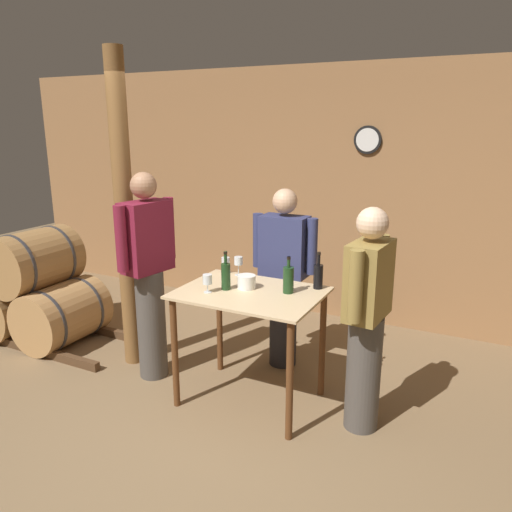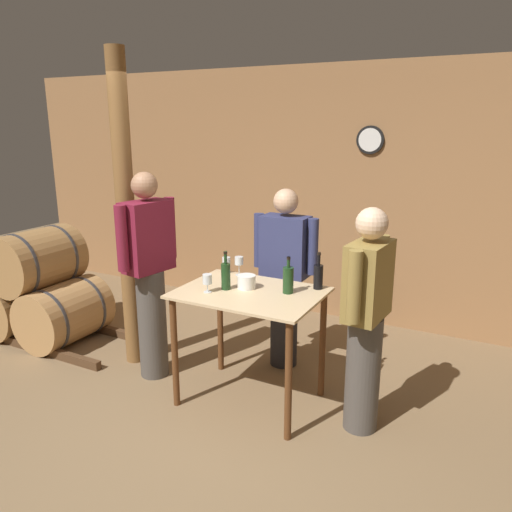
% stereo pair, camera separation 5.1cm
% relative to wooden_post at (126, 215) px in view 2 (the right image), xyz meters
% --- Properties ---
extents(ground_plane, '(14.00, 14.00, 0.00)m').
position_rel_wooden_post_xyz_m(ground_plane, '(1.18, -1.01, -1.35)').
color(ground_plane, brown).
extents(back_wall, '(8.40, 0.08, 2.70)m').
position_rel_wooden_post_xyz_m(back_wall, '(1.18, 1.91, 0.00)').
color(back_wall, '#996B42').
rests_on(back_wall, ground_plane).
extents(barrel_rack, '(2.08, 0.78, 1.12)m').
position_rel_wooden_post_xyz_m(barrel_rack, '(-1.18, -0.00, -0.89)').
color(barrel_rack, '#4C331E').
rests_on(barrel_rack, ground_plane).
extents(tasting_table, '(1.06, 0.77, 0.90)m').
position_rel_wooden_post_xyz_m(tasting_table, '(1.26, -0.12, -0.62)').
color(tasting_table, '#D1B284').
rests_on(tasting_table, ground_plane).
extents(wooden_post, '(0.16, 0.16, 2.70)m').
position_rel_wooden_post_xyz_m(wooden_post, '(0.00, 0.00, 0.00)').
color(wooden_post, brown).
rests_on(wooden_post, ground_plane).
extents(wine_bottle_far_left, '(0.07, 0.07, 0.29)m').
position_rel_wooden_post_xyz_m(wine_bottle_far_left, '(1.08, -0.15, -0.34)').
color(wine_bottle_far_left, '#193819').
rests_on(wine_bottle_far_left, tasting_table).
extents(wine_bottle_left, '(0.08, 0.08, 0.28)m').
position_rel_wooden_post_xyz_m(wine_bottle_left, '(1.52, -0.01, -0.35)').
color(wine_bottle_left, '#193819').
rests_on(wine_bottle_left, tasting_table).
extents(wine_bottle_center, '(0.07, 0.07, 0.28)m').
position_rel_wooden_post_xyz_m(wine_bottle_center, '(1.69, 0.18, -0.35)').
color(wine_bottle_center, black).
rests_on(wine_bottle_center, tasting_table).
extents(wine_glass_near_left, '(0.07, 0.07, 0.13)m').
position_rel_wooden_post_xyz_m(wine_glass_near_left, '(0.86, 0.22, -0.36)').
color(wine_glass_near_left, silver).
rests_on(wine_glass_near_left, tasting_table).
extents(wine_glass_near_center, '(0.07, 0.07, 0.16)m').
position_rel_wooden_post_xyz_m(wine_glass_near_center, '(0.99, 0.21, -0.33)').
color(wine_glass_near_center, silver).
rests_on(wine_glass_near_center, tasting_table).
extents(wine_glass_near_right, '(0.07, 0.07, 0.14)m').
position_rel_wooden_post_xyz_m(wine_glass_near_right, '(0.99, -0.27, -0.35)').
color(wine_glass_near_right, silver).
rests_on(wine_glass_near_right, tasting_table).
extents(ice_bucket, '(0.14, 0.14, 0.10)m').
position_rel_wooden_post_xyz_m(ice_bucket, '(1.20, -0.06, -0.40)').
color(ice_bucket, white).
rests_on(ice_bucket, tasting_table).
extents(person_host, '(0.29, 0.58, 1.74)m').
position_rel_wooden_post_xyz_m(person_host, '(0.33, -0.13, -0.43)').
color(person_host, '#4C4742').
rests_on(person_host, ground_plane).
extents(person_visitor_with_scarf, '(0.25, 0.59, 1.59)m').
position_rel_wooden_post_xyz_m(person_visitor_with_scarf, '(2.13, -0.07, -0.51)').
color(person_visitor_with_scarf, '#4C4742').
rests_on(person_visitor_with_scarf, ground_plane).
extents(person_visitor_bearded, '(0.59, 0.24, 1.59)m').
position_rel_wooden_post_xyz_m(person_visitor_bearded, '(1.24, 0.56, -0.52)').
color(person_visitor_bearded, '#232328').
rests_on(person_visitor_bearded, ground_plane).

